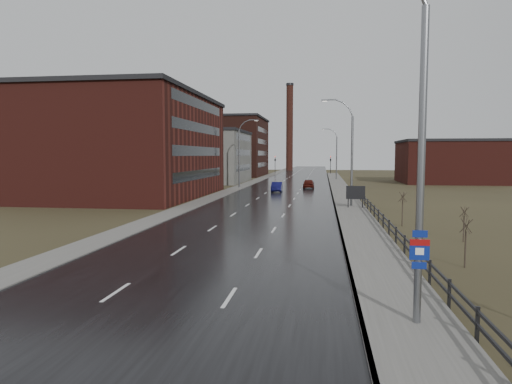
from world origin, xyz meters
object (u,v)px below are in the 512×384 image
(billboard, at_px, (356,193))
(car_near, at_px, (277,187))
(streetlight_main, at_px, (411,137))
(car_far, at_px, (309,184))

(billboard, distance_m, car_near, 22.92)
(streetlight_main, distance_m, car_near, 53.83)
(streetlight_main, bearing_deg, billboard, 88.88)
(streetlight_main, distance_m, billboard, 32.46)
(billboard, xyz_separation_m, car_far, (-5.58, 28.38, -0.86))
(car_near, bearing_deg, streetlight_main, -81.66)
(car_far, bearing_deg, car_near, 60.00)
(streetlight_main, height_order, car_near, streetlight_main)
(streetlight_main, height_order, billboard, streetlight_main)
(billboard, distance_m, car_far, 28.94)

